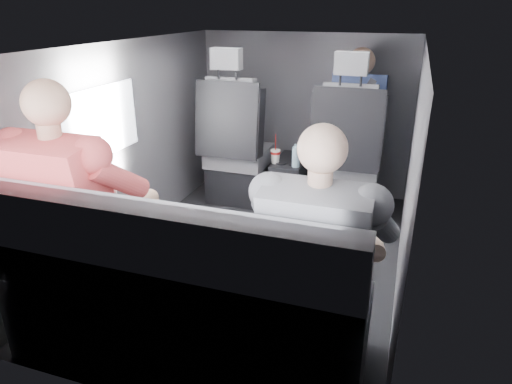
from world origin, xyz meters
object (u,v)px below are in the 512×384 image
(laptop_white, at_px, (99,203))
(passenger_rear_left, at_px, (83,215))
(soda_cup, at_px, (275,156))
(water_bottle, at_px, (296,156))
(front_seat_left, at_px, (237,155))
(passenger_front_right, at_px, (357,114))
(front_seat_right, at_px, (347,167))
(laptop_black, at_px, (326,239))
(center_console, at_px, (290,183))
(passenger_rear_right, at_px, (321,262))
(rear_bench, at_px, (179,311))

(laptop_white, distance_m, passenger_rear_left, 0.19)
(soda_cup, distance_m, water_bottle, 0.18)
(front_seat_left, xyz_separation_m, soda_cup, (0.36, -0.08, 0.06))
(water_bottle, relative_size, laptop_white, 0.49)
(front_seat_left, bearing_deg, soda_cup, -13.43)
(passenger_front_right, bearing_deg, front_seat_right, -94.23)
(laptop_white, height_order, laptop_black, laptop_white)
(front_seat_left, xyz_separation_m, passenger_rear_left, (-0.07, -1.81, 0.25))
(center_console, distance_m, passenger_front_right, 0.76)
(front_seat_left, relative_size, center_console, 2.64)
(soda_cup, relative_size, laptop_black, 0.75)
(front_seat_right, relative_size, center_console, 2.64)
(front_seat_left, distance_m, center_console, 0.49)
(front_seat_left, height_order, water_bottle, front_seat_left)
(passenger_front_right, bearing_deg, soda_cup, -148.71)
(soda_cup, distance_m, passenger_rear_right, 1.86)
(front_seat_left, xyz_separation_m, laptop_black, (1.03, -1.63, 0.23))
(soda_cup, bearing_deg, passenger_rear_left, -103.83)
(laptop_black, height_order, passenger_rear_right, passenger_rear_right)
(laptop_white, bearing_deg, passenger_rear_right, -8.81)
(soda_cup, xyz_separation_m, passenger_rear_left, (-0.42, -1.72, 0.19))
(front_seat_left, distance_m, passenger_front_right, 1.02)
(front_seat_left, relative_size, laptop_white, 3.53)
(passenger_rear_left, relative_size, passenger_rear_right, 1.08)
(passenger_rear_right, xyz_separation_m, passenger_front_right, (-0.12, 2.06, 0.14))
(front_seat_left, relative_size, rear_bench, 0.79)
(front_seat_right, xyz_separation_m, water_bottle, (-0.37, -0.12, 0.08))
(water_bottle, bearing_deg, passenger_front_right, 43.71)
(laptop_white, height_order, passenger_rear_left, passenger_rear_left)
(rear_bench, height_order, laptop_white, rear_bench)
(water_bottle, bearing_deg, soda_cup, 169.59)
(laptop_black, distance_m, passenger_rear_left, 1.12)
(front_seat_left, distance_m, front_seat_right, 0.90)
(front_seat_right, distance_m, soda_cup, 0.55)
(passenger_front_right, bearing_deg, laptop_white, -118.78)
(center_console, bearing_deg, passenger_front_right, 24.93)
(front_seat_right, distance_m, laptop_white, 1.93)
(water_bottle, bearing_deg, laptop_white, -113.08)
(front_seat_right, distance_m, rear_bench, 1.96)
(laptop_black, xyz_separation_m, passenger_rear_right, (0.01, -0.18, -0.01))
(center_console, height_order, passenger_rear_left, passenger_rear_left)
(front_seat_right, relative_size, soda_cup, 5.40)
(front_seat_left, relative_size, front_seat_right, 1.00)
(front_seat_right, bearing_deg, rear_bench, -103.31)
(rear_bench, xyz_separation_m, laptop_black, (0.58, 0.27, 0.32))
(soda_cup, bearing_deg, laptop_white, -107.00)
(rear_bench, relative_size, water_bottle, 9.06)
(front_seat_left, relative_size, water_bottle, 7.17)
(front_seat_left, xyz_separation_m, rear_bench, (0.45, -1.90, -0.09))
(laptop_black, bearing_deg, passenger_rear_left, -170.72)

